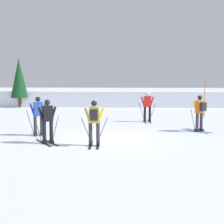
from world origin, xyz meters
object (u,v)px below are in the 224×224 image
at_px(skier_red, 147,106).
at_px(skier_yellow, 94,121).
at_px(skier_orange, 200,111).
at_px(skier_black, 48,120).
at_px(skier_blue, 38,115).
at_px(conifer_far_left, 19,78).
at_px(trail_marker_pole, 205,99).

bearing_deg(skier_red, skier_yellow, -109.11).
xyz_separation_m(skier_orange, skier_yellow, (-4.59, -3.47, -0.00)).
height_order(skier_black, skier_blue, same).
bearing_deg(skier_red, conifer_far_left, 140.40).
relative_size(skier_yellow, skier_red, 1.00).
distance_m(skier_black, skier_red, 7.56).
bearing_deg(trail_marker_pole, skier_black, -133.33).
height_order(skier_black, trail_marker_pole, trail_marker_pole).
relative_size(skier_yellow, conifer_far_left, 0.42).
xyz_separation_m(skier_black, conifer_far_left, (-5.96, 14.69, 1.50)).
height_order(skier_yellow, skier_blue, same).
relative_size(skier_orange, skier_yellow, 1.00).
relative_size(skier_orange, skier_black, 1.00).
bearing_deg(skier_red, skier_black, -123.40).
relative_size(skier_yellow, skier_blue, 1.00).
bearing_deg(skier_black, skier_blue, 116.28).
bearing_deg(skier_black, skier_red, 56.60).
bearing_deg(conifer_far_left, skier_blue, -68.47).
relative_size(skier_black, conifer_far_left, 0.42).
distance_m(skier_red, conifer_far_left, 13.22).
relative_size(skier_yellow, trail_marker_pole, 0.71).
bearing_deg(skier_blue, skier_black, -63.72).
height_order(skier_orange, skier_black, same).
height_order(skier_orange, conifer_far_left, conifer_far_left).
distance_m(skier_yellow, skier_black, 1.88).
height_order(skier_blue, conifer_far_left, conifer_far_left).
relative_size(skier_blue, trail_marker_pole, 0.71).
height_order(skier_orange, skier_blue, same).
bearing_deg(skier_yellow, trail_marker_pole, 55.48).
bearing_deg(skier_orange, skier_red, 125.21).
relative_size(trail_marker_pole, conifer_far_left, 0.59).
xyz_separation_m(skier_yellow, skier_red, (2.32, 6.69, -0.04)).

